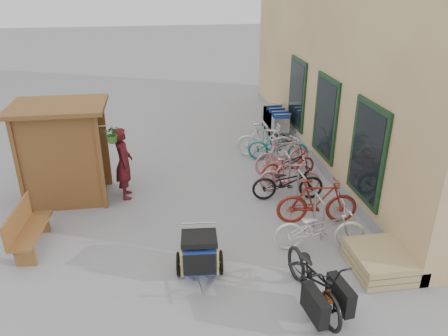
{
  "coord_description": "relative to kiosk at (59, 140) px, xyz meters",
  "views": [
    {
      "loc": [
        -0.9,
        -7.6,
        5.17
      ],
      "look_at": [
        0.5,
        1.5,
        1.0
      ],
      "focal_mm": 35.0,
      "sensor_mm": 36.0,
      "label": 1
    }
  ],
  "objects": [
    {
      "name": "pallet_stack",
      "position": [
        6.28,
        -3.87,
        -1.34
      ],
      "size": [
        1.0,
        1.2,
        0.4
      ],
      "color": "tan",
      "rests_on": "ground"
    },
    {
      "name": "cargo_bike",
      "position": [
        4.76,
        -4.53,
        -1.05
      ],
      "size": [
        0.92,
        2.0,
        1.01
      ],
      "rotation": [
        0.0,
        0.0,
        0.13
      ],
      "color": "black",
      "rests_on": "ground"
    },
    {
      "name": "bike_2",
      "position": [
        5.38,
        -0.85,
        -1.09
      ],
      "size": [
        1.8,
        0.76,
        0.92
      ],
      "primitive_type": "imported",
      "rotation": [
        0.0,
        0.0,
        1.48
      ],
      "color": "black",
      "rests_on": "ground"
    },
    {
      "name": "bike_rack",
      "position": [
        5.58,
        -0.07,
        -1.04
      ],
      "size": [
        0.05,
        5.35,
        0.86
      ],
      "color": "#A5A8AD",
      "rests_on": "ground"
    },
    {
      "name": "bike_6",
      "position": [
        5.77,
        1.49,
        -1.09
      ],
      "size": [
        1.88,
        1.13,
        0.93
      ],
      "primitive_type": "imported",
      "rotation": [
        0.0,
        0.0,
        1.26
      ],
      "color": "#1A6B69",
      "rests_on": "ground"
    },
    {
      "name": "bike_4",
      "position": [
        5.71,
        0.24,
        -1.13
      ],
      "size": [
        1.71,
        0.96,
        0.85
      ],
      "primitive_type": "imported",
      "rotation": [
        0.0,
        0.0,
        1.83
      ],
      "color": "maroon",
      "rests_on": "ground"
    },
    {
      "name": "child_trailer",
      "position": [
        2.94,
        -3.42,
        -1.08
      ],
      "size": [
        0.89,
        1.47,
        0.86
      ],
      "rotation": [
        0.0,
        0.0,
        -0.08
      ],
      "color": "navy",
      "rests_on": "ground"
    },
    {
      "name": "person_kiosk",
      "position": [
        1.44,
        -0.12,
        -0.64
      ],
      "size": [
        0.49,
        0.7,
        1.81
      ],
      "primitive_type": "imported",
      "rotation": [
        0.0,
        0.0,
        1.66
      ],
      "color": "maroon",
      "rests_on": "ground"
    },
    {
      "name": "bike_3",
      "position": [
        5.53,
        -0.52,
        -1.08
      ],
      "size": [
        1.61,
        0.72,
        0.94
      ],
      "primitive_type": "imported",
      "rotation": [
        0.0,
        0.0,
        1.39
      ],
      "color": "pink",
      "rests_on": "ground"
    },
    {
      "name": "bike_7",
      "position": [
        5.47,
        1.86,
        -1.03
      ],
      "size": [
        1.82,
        0.89,
        1.05
      ],
      "primitive_type": "imported",
      "rotation": [
        0.0,
        0.0,
        1.33
      ],
      "color": "silver",
      "rests_on": "ground"
    },
    {
      "name": "bike_1",
      "position": [
        5.69,
        -2.04,
        -1.01
      ],
      "size": [
        1.84,
        0.71,
        1.08
      ],
      "primitive_type": "imported",
      "rotation": [
        0.0,
        0.0,
        1.45
      ],
      "color": "maroon",
      "rests_on": "ground"
    },
    {
      "name": "bench",
      "position": [
        -0.4,
        -2.11,
        -1.07
      ],
      "size": [
        0.56,
        1.52,
        0.94
      ],
      "rotation": [
        0.0,
        0.0,
        -0.08
      ],
      "color": "brown",
      "rests_on": "ground"
    },
    {
      "name": "ground",
      "position": [
        3.28,
        -2.47,
        -1.55
      ],
      "size": [
        80.0,
        80.0,
        0.0
      ],
      "primitive_type": "plane",
      "color": "gray"
    },
    {
      "name": "kiosk",
      "position": [
        0.0,
        0.0,
        0.0
      ],
      "size": [
        2.49,
        1.65,
        2.4
      ],
      "color": "brown",
      "rests_on": "ground"
    },
    {
      "name": "building",
      "position": [
        9.77,
        2.03,
        1.94
      ],
      "size": [
        6.07,
        13.0,
        7.0
      ],
      "color": "tan",
      "rests_on": "ground"
    },
    {
      "name": "bike_0",
      "position": [
        5.41,
        -3.01,
        -1.07
      ],
      "size": [
        1.9,
        0.82,
        0.97
      ],
      "primitive_type": "imported",
      "rotation": [
        0.0,
        0.0,
        1.47
      ],
      "color": "silver",
      "rests_on": "ground"
    },
    {
      "name": "bike_5",
      "position": [
        5.67,
        0.7,
        -1.04
      ],
      "size": [
        1.78,
        0.88,
        1.03
      ],
      "primitive_type": "imported",
      "rotation": [
        0.0,
        0.0,
        1.81
      ],
      "color": "pink",
      "rests_on": "ground"
    },
    {
      "name": "shopping_carts",
      "position": [
        6.28,
        3.82,
        -0.97
      ],
      "size": [
        0.56,
        1.88,
        1.0
      ],
      "color": "silver",
      "rests_on": "ground"
    }
  ]
}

